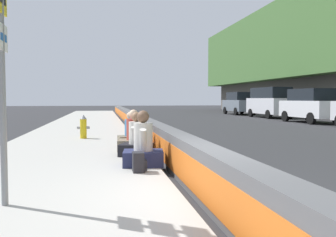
{
  "coord_description": "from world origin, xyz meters",
  "views": [
    {
      "loc": [
        -5.47,
        1.64,
        1.61
      ],
      "look_at": [
        5.45,
        -0.32,
        1.01
      ],
      "focal_mm": 39.0,
      "sensor_mm": 36.0,
      "label": 1
    }
  ],
  "objects_px": {
    "seated_person_foreground": "(143,148)",
    "seated_person_far": "(130,134)",
    "fire_hydrant": "(83,126)",
    "parked_car_fourth": "(310,105)",
    "route_sign_post": "(2,53)",
    "parked_car_midline": "(270,102)",
    "seated_person_rear": "(134,138)",
    "parked_car_far": "(239,103)",
    "seated_person_middle": "(136,142)",
    "backpack": "(139,162)"
  },
  "relations": [
    {
      "from": "parked_car_fourth",
      "to": "parked_car_midline",
      "type": "bearing_deg",
      "value": -2.14
    },
    {
      "from": "seated_person_far",
      "to": "parked_car_midline",
      "type": "height_order",
      "value": "parked_car_midline"
    },
    {
      "from": "parked_car_far",
      "to": "seated_person_foreground",
      "type": "bearing_deg",
      "value": 154.84
    },
    {
      "from": "seated_person_foreground",
      "to": "route_sign_post",
      "type": "bearing_deg",
      "value": 140.38
    },
    {
      "from": "seated_person_rear",
      "to": "parked_car_fourth",
      "type": "distance_m",
      "value": 17.69
    },
    {
      "from": "seated_person_far",
      "to": "parked_car_far",
      "type": "height_order",
      "value": "parked_car_far"
    },
    {
      "from": "route_sign_post",
      "to": "parked_car_midline",
      "type": "bearing_deg",
      "value": -32.92
    },
    {
      "from": "backpack",
      "to": "parked_car_midline",
      "type": "bearing_deg",
      "value": -31.46
    },
    {
      "from": "seated_person_rear",
      "to": "seated_person_far",
      "type": "bearing_deg",
      "value": -0.57
    },
    {
      "from": "parked_car_fourth",
      "to": "parked_car_midline",
      "type": "relative_size",
      "value": 0.94
    },
    {
      "from": "seated_person_rear",
      "to": "fire_hydrant",
      "type": "bearing_deg",
      "value": 23.81
    },
    {
      "from": "fire_hydrant",
      "to": "seated_person_foreground",
      "type": "distance_m",
      "value": 6.09
    },
    {
      "from": "backpack",
      "to": "parked_car_midline",
      "type": "height_order",
      "value": "parked_car_midline"
    },
    {
      "from": "seated_person_foreground",
      "to": "seated_person_rear",
      "type": "xyz_separation_m",
      "value": [
        2.32,
        0.02,
        -0.02
      ]
    },
    {
      "from": "parked_car_midline",
      "to": "parked_car_far",
      "type": "distance_m",
      "value": 6.34
    },
    {
      "from": "route_sign_post",
      "to": "seated_person_middle",
      "type": "bearing_deg",
      "value": -28.18
    },
    {
      "from": "parked_car_fourth",
      "to": "parked_car_far",
      "type": "bearing_deg",
      "value": 0.14
    },
    {
      "from": "route_sign_post",
      "to": "backpack",
      "type": "height_order",
      "value": "route_sign_post"
    },
    {
      "from": "seated_person_foreground",
      "to": "seated_person_rear",
      "type": "bearing_deg",
      "value": 0.41
    },
    {
      "from": "fire_hydrant",
      "to": "seated_person_foreground",
      "type": "xyz_separation_m",
      "value": [
        -5.88,
        -1.59,
        -0.07
      ]
    },
    {
      "from": "parked_car_far",
      "to": "seated_person_middle",
      "type": "bearing_deg",
      "value": 153.61
    },
    {
      "from": "seated_person_middle",
      "to": "backpack",
      "type": "bearing_deg",
      "value": 176.08
    },
    {
      "from": "route_sign_post",
      "to": "seated_person_foreground",
      "type": "relative_size",
      "value": 2.96
    },
    {
      "from": "parked_car_midline",
      "to": "fire_hydrant",
      "type": "bearing_deg",
      "value": 135.8
    },
    {
      "from": "seated_person_middle",
      "to": "backpack",
      "type": "relative_size",
      "value": 2.83
    },
    {
      "from": "fire_hydrant",
      "to": "seated_person_foreground",
      "type": "bearing_deg",
      "value": -164.88
    },
    {
      "from": "seated_person_rear",
      "to": "parked_car_far",
      "type": "xyz_separation_m",
      "value": [
        25.0,
        -12.85,
        0.68
      ]
    },
    {
      "from": "seated_person_middle",
      "to": "fire_hydrant",
      "type": "bearing_deg",
      "value": 19.35
    },
    {
      "from": "seated_person_middle",
      "to": "seated_person_rear",
      "type": "bearing_deg",
      "value": -0.27
    },
    {
      "from": "seated_person_rear",
      "to": "route_sign_post",
      "type": "bearing_deg",
      "value": 156.26
    },
    {
      "from": "seated_person_far",
      "to": "parked_car_midline",
      "type": "relative_size",
      "value": 0.2
    },
    {
      "from": "seated_person_rear",
      "to": "seated_person_far",
      "type": "distance_m",
      "value": 1.44
    },
    {
      "from": "backpack",
      "to": "parked_car_midline",
      "type": "distance_m",
      "value": 25.45
    },
    {
      "from": "seated_person_foreground",
      "to": "seated_person_far",
      "type": "height_order",
      "value": "seated_person_foreground"
    },
    {
      "from": "route_sign_post",
      "to": "seated_person_foreground",
      "type": "bearing_deg",
      "value": -39.62
    },
    {
      "from": "backpack",
      "to": "seated_person_rear",
      "type": "bearing_deg",
      "value": -2.84
    },
    {
      "from": "seated_person_foreground",
      "to": "backpack",
      "type": "bearing_deg",
      "value": 166.7
    },
    {
      "from": "backpack",
      "to": "parked_car_fourth",
      "type": "height_order",
      "value": "parked_car_fourth"
    },
    {
      "from": "fire_hydrant",
      "to": "seated_person_foreground",
      "type": "relative_size",
      "value": 0.72
    },
    {
      "from": "seated_person_middle",
      "to": "parked_car_far",
      "type": "xyz_separation_m",
      "value": [
        25.9,
        -12.85,
        0.69
      ]
    },
    {
      "from": "route_sign_post",
      "to": "seated_person_middle",
      "type": "relative_size",
      "value": 3.18
    },
    {
      "from": "seated_person_rear",
      "to": "parked_car_midline",
      "type": "distance_m",
      "value": 22.84
    },
    {
      "from": "seated_person_rear",
      "to": "seated_person_far",
      "type": "relative_size",
      "value": 1.11
    },
    {
      "from": "seated_person_foreground",
      "to": "parked_car_fourth",
      "type": "distance_m",
      "value": 19.34
    },
    {
      "from": "route_sign_post",
      "to": "parked_car_midline",
      "type": "height_order",
      "value": "route_sign_post"
    },
    {
      "from": "seated_person_foreground",
      "to": "parked_car_far",
      "type": "distance_m",
      "value": 30.19
    },
    {
      "from": "fire_hydrant",
      "to": "parked_car_fourth",
      "type": "distance_m",
      "value": 16.8
    },
    {
      "from": "seated_person_middle",
      "to": "backpack",
      "type": "xyz_separation_m",
      "value": [
        -2.12,
        0.15,
        -0.16
      ]
    },
    {
      "from": "seated_person_rear",
      "to": "parked_car_fourth",
      "type": "relative_size",
      "value": 0.24
    },
    {
      "from": "parked_car_far",
      "to": "seated_person_far",
      "type": "bearing_deg",
      "value": 151.42
    }
  ]
}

